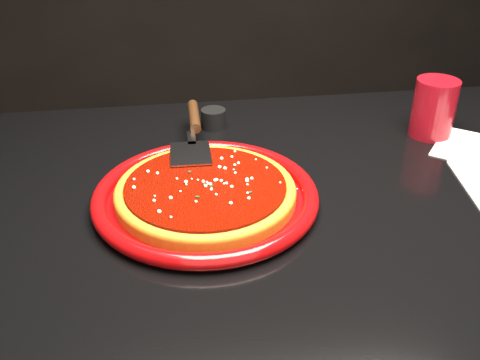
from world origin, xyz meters
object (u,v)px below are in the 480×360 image
pizza_server (194,132)px  cup (434,108)px  plate (206,196)px  ramekin (213,118)px  table (302,341)px

pizza_server → cup: (0.47, 0.01, 0.01)m
plate → ramekin: bearing=81.5°
plate → cup: 0.51m
plate → cup: (0.47, 0.19, 0.04)m
pizza_server → ramekin: size_ratio=5.86×
table → ramekin: bearing=119.4°
plate → pizza_server: (-0.01, 0.18, 0.03)m
table → ramekin: ramekin is taller
table → cup: size_ratio=10.38×
plate → pizza_server: size_ratio=1.21×
ramekin → cup: bearing=-13.3°
cup → table: bearing=-150.7°
plate → pizza_server: bearing=91.8°
pizza_server → table: bearing=-36.0°
table → cup: (0.28, 0.16, 0.43)m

